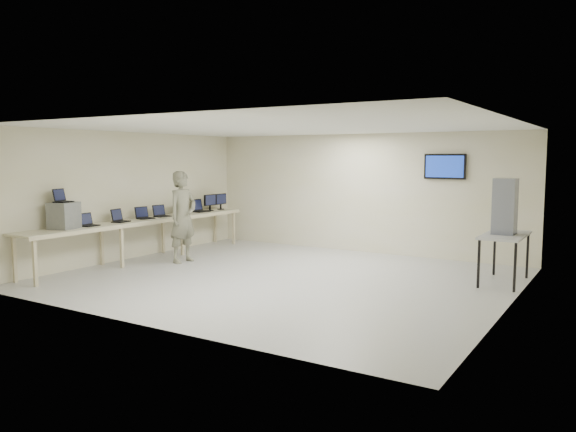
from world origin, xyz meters
The scene contains 15 objects.
room centered at (0.03, 0.06, 1.41)m, with size 8.01×7.01×2.81m.
workbench centered at (-3.59, 0.00, 0.83)m, with size 0.76×6.00×0.90m.
equipment_box centered at (-3.65, -1.97, 1.15)m, with size 0.42×0.48×0.50m, color gray.
laptop_on_box centered at (-3.70, -1.97, 1.47)m, with size 0.34×0.37×0.26m.
laptop_0 centered at (-3.62, -1.45, 0.97)m, with size 0.30×0.35×0.26m.
laptop_1 centered at (-3.64, -0.65, 0.97)m, with size 0.35×0.39×0.27m.
laptop_2 centered at (-3.66, 0.07, 0.97)m, with size 0.34×0.38×0.26m.
laptop_3 centered at (-3.65, 0.60, 0.97)m, with size 0.33×0.38×0.27m.
laptop_4 centered at (-3.66, 1.27, 0.97)m, with size 0.36×0.40×0.27m.
laptop_5 centered at (-3.66, 1.92, 0.98)m, with size 0.34×0.41×0.31m.
monitor_near centered at (-3.60, 2.27, 1.15)m, with size 0.19×0.42×0.41m.
monitor_far centered at (-3.60, 2.70, 1.15)m, with size 0.18×0.41×0.41m.
soldier centered at (-2.68, 0.26, 0.98)m, with size 0.71×0.47×1.96m, color #4F5843.
side_table centered at (3.60, 1.74, 0.81)m, with size 0.69×1.48×0.89m.
storage_bins centered at (3.58, 1.74, 1.38)m, with size 0.38×0.42×0.99m.
Camera 1 is at (5.50, -8.72, 2.25)m, focal length 35.00 mm.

